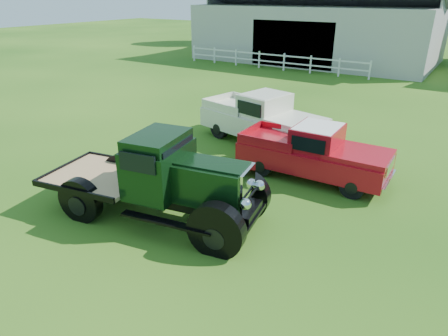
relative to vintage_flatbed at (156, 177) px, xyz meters
The scene contains 6 objects.
ground 1.39m from the vintage_flatbed, 14.07° to the left, with size 120.00×120.00×0.00m, color #1C4910.
shed_left 26.98m from the vintage_flatbed, 103.24° to the left, with size 18.80×10.20×5.60m, color #9D9D9D, non-canonical shape.
fence_rail 21.45m from the vintage_flatbed, 109.53° to the left, with size 14.20×0.16×1.20m, color white, non-canonical shape.
vintage_flatbed is the anchor object (origin of this frame).
red_pickup 4.88m from the vintage_flatbed, 61.77° to the left, with size 4.54×1.74×1.65m, color #A90D19, non-canonical shape.
white_pickup 6.20m from the vintage_flatbed, 93.92° to the left, with size 4.94×1.92×1.82m, color beige, non-canonical shape.
Camera 1 is at (5.30, -6.59, 5.17)m, focal length 32.00 mm.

